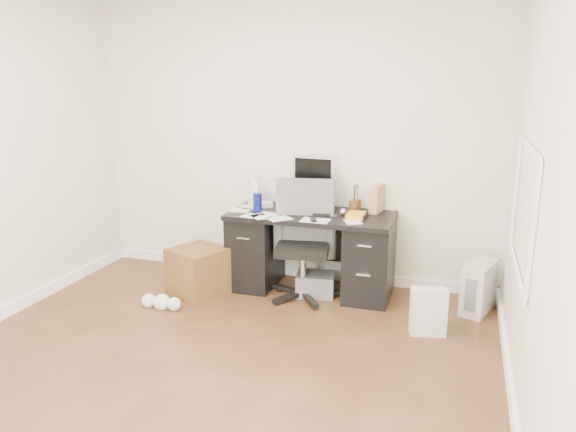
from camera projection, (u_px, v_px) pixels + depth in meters
name	position (u px, v px, depth m)	size (l,w,h in m)	color
ground	(206.00, 370.00, 3.89)	(4.00, 4.00, 0.00)	#402614
room_shell	(204.00, 129.00, 3.50)	(4.02, 4.02, 2.71)	beige
desk	(311.00, 250.00, 5.23)	(1.50, 0.70, 0.75)	black
loose_papers	(289.00, 213.00, 5.15)	(1.10, 0.60, 0.00)	white
lcd_monitor	(313.00, 182.00, 5.26)	(0.41, 0.23, 0.51)	silver
keyboard	(310.00, 212.00, 5.13)	(0.41, 0.14, 0.02)	black
computer_mouse	(343.00, 212.00, 5.06)	(0.07, 0.07, 0.07)	silver
travel_mug	(257.00, 203.00, 5.15)	(0.08, 0.08, 0.18)	navy
white_binder	(253.00, 192.00, 5.38)	(0.11, 0.24, 0.28)	white
magazine_file	(377.00, 199.00, 5.16)	(0.11, 0.21, 0.25)	#AC7953
pen_cup	(355.00, 198.00, 5.22)	(0.10, 0.10, 0.25)	#543018
yellow_book	(357.00, 215.00, 4.99)	(0.17, 0.22, 0.04)	gold
paper_remote	(315.00, 219.00, 4.89)	(0.25, 0.20, 0.02)	white
office_chair	(303.00, 242.00, 5.02)	(0.60, 0.60, 1.07)	#4E504E
pc_tower	(479.00, 287.00, 4.81)	(0.19, 0.43, 0.43)	#B5AFA4
shopping_bag	(428.00, 312.00, 4.38)	(0.28, 0.20, 0.37)	silver
wicker_basket	(198.00, 272.00, 5.18)	(0.44, 0.44, 0.44)	#512F18
desk_printer	(315.00, 284.00, 5.19)	(0.34, 0.28, 0.20)	slate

